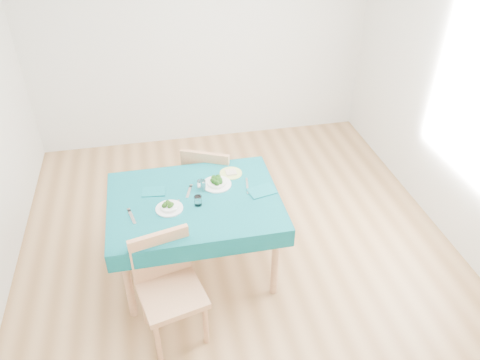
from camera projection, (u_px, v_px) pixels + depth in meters
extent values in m
cube|color=olive|center=(240.00, 256.00, 4.31)|extent=(4.00, 4.50, 0.02)
cube|color=silver|center=(200.00, 33.00, 5.33)|extent=(4.00, 0.02, 2.70)
cube|color=silver|center=(477.00, 102.00, 3.86)|extent=(0.02, 4.50, 2.70)
cube|color=#085058|center=(197.00, 235.00, 3.97)|extent=(1.37, 1.04, 0.76)
cube|color=tan|center=(170.00, 282.00, 3.31)|extent=(0.54, 0.57, 1.11)
cube|color=tan|center=(212.00, 167.00, 4.49)|extent=(0.62, 0.64, 1.13)
cube|color=silver|center=(132.00, 217.00, 3.57)|extent=(0.07, 0.19, 0.00)
cube|color=silver|center=(177.00, 208.00, 3.67)|extent=(0.07, 0.20, 0.00)
cube|color=silver|center=(189.00, 192.00, 3.84)|extent=(0.07, 0.17, 0.00)
cube|color=silver|center=(247.00, 186.00, 3.91)|extent=(0.05, 0.23, 0.00)
cube|color=#0B5A61|center=(154.00, 192.00, 3.83)|extent=(0.20, 0.15, 0.01)
cube|color=#0B5A61|center=(262.00, 191.00, 3.84)|extent=(0.24, 0.19, 0.01)
cylinder|color=white|center=(202.00, 185.00, 3.83)|extent=(0.07, 0.07, 0.09)
cylinder|color=white|center=(198.00, 201.00, 3.67)|extent=(0.06, 0.06, 0.08)
cylinder|color=#C2D567|center=(231.00, 173.00, 4.05)|extent=(0.19, 0.19, 0.01)
cube|color=beige|center=(231.00, 172.00, 4.04)|extent=(0.09, 0.09, 0.01)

